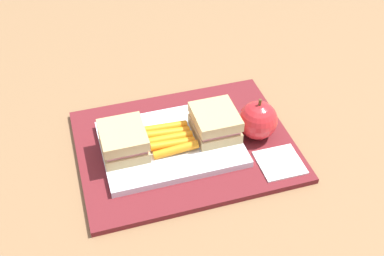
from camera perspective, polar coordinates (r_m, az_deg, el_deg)
ground_plane at (r=0.84m, az=-0.82°, el=-2.30°), size 2.40×2.40×0.00m
lunchbag_mat at (r=0.84m, az=-0.82°, el=-2.06°), size 0.36×0.28×0.01m
food_tray at (r=0.83m, az=-2.50°, el=-1.85°), size 0.23×0.17×0.01m
sandwich_half_left at (r=0.80m, az=-7.98°, el=-1.49°), size 0.07×0.08×0.04m
sandwich_half_right at (r=0.82m, az=2.70°, el=0.64°), size 0.07×0.08×0.04m
carrot_sticks_bundle at (r=0.82m, az=-2.55°, el=-1.19°), size 0.08×0.07×0.02m
apple at (r=0.83m, az=7.68°, el=0.90°), size 0.07×0.07×0.08m
paper_napkin at (r=0.81m, az=10.18°, el=-3.98°), size 0.07×0.07×0.00m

